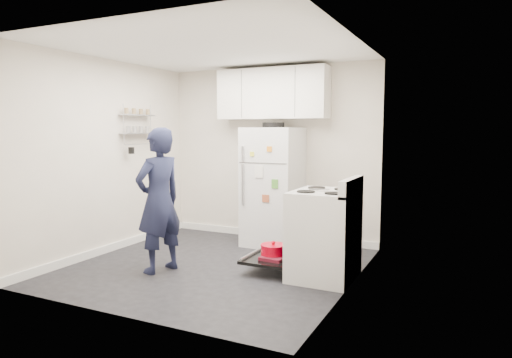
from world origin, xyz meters
The scene contains 7 objects.
room centered at (-0.03, 0.03, 1.21)m, with size 3.21×3.21×2.51m.
electric_range centered at (1.26, 0.15, 0.47)m, with size 0.66×0.76×1.10m.
open_oven_door centered at (0.68, 0.14, 0.19)m, with size 0.55×0.72×0.22m.
refrigerator centered at (0.19, 1.25, 0.82)m, with size 0.72×0.74×1.70m.
upper_cabinets centered at (0.10, 1.43, 2.10)m, with size 1.60×0.33×0.70m, color silver.
wall_shelf_rack centered at (-1.52, 0.49, 1.68)m, with size 0.14×0.60×0.61m.
person centered at (-0.47, -0.43, 0.81)m, with size 0.59×0.39×1.62m, color #191C37.
Camera 1 is at (2.70, -4.50, 1.59)m, focal length 32.00 mm.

